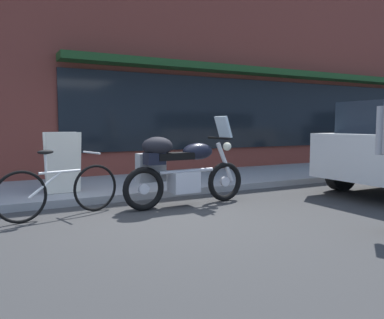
# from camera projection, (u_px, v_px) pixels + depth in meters

# --- Properties ---
(ground_plane) EXTENTS (80.00, 80.00, 0.00)m
(ground_plane) POSITION_uv_depth(u_px,v_px,m) (167.00, 217.00, 5.35)
(ground_plane) COLOR #333333
(storefront_building) EXTENTS (21.44, 0.90, 6.34)m
(storefront_building) POSITION_uv_depth(u_px,v_px,m) (316.00, 63.00, 11.72)
(storefront_building) COLOR brown
(storefront_building) RESTS_ON ground_plane
(touring_motorcycle) EXTENTS (2.10, 0.63, 1.40)m
(touring_motorcycle) POSITION_uv_depth(u_px,v_px,m) (178.00, 167.00, 6.03)
(touring_motorcycle) COLOR black
(touring_motorcycle) RESTS_ON ground_plane
(parked_bicycle) EXTENTS (1.70, 0.59, 0.93)m
(parked_bicycle) POSITION_uv_depth(u_px,v_px,m) (60.00, 190.00, 5.34)
(parked_bicycle) COLOR black
(parked_bicycle) RESTS_ON ground_plane
(sandwich_board_sign) EXTENTS (0.55, 0.43, 1.02)m
(sandwich_board_sign) POSITION_uv_depth(u_px,v_px,m) (63.00, 163.00, 6.49)
(sandwich_board_sign) COLOR silver
(sandwich_board_sign) RESTS_ON sidewalk_curb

